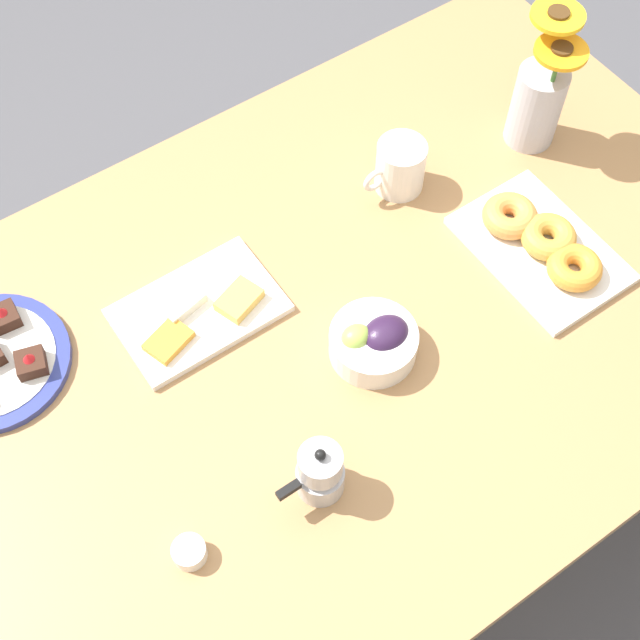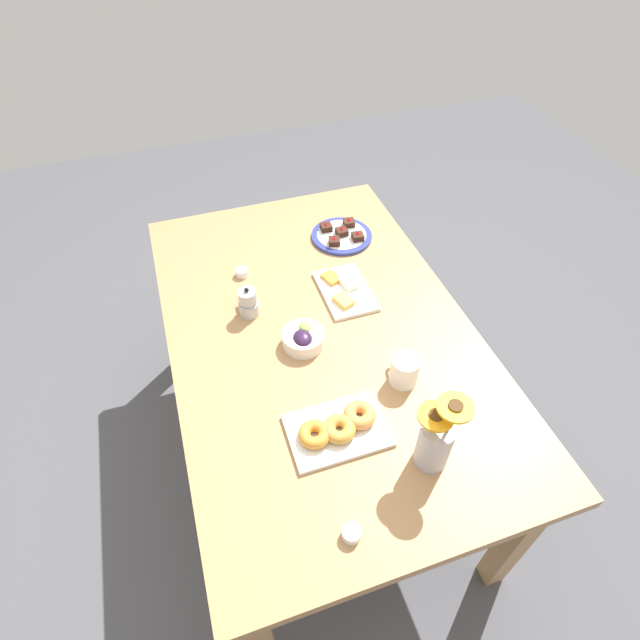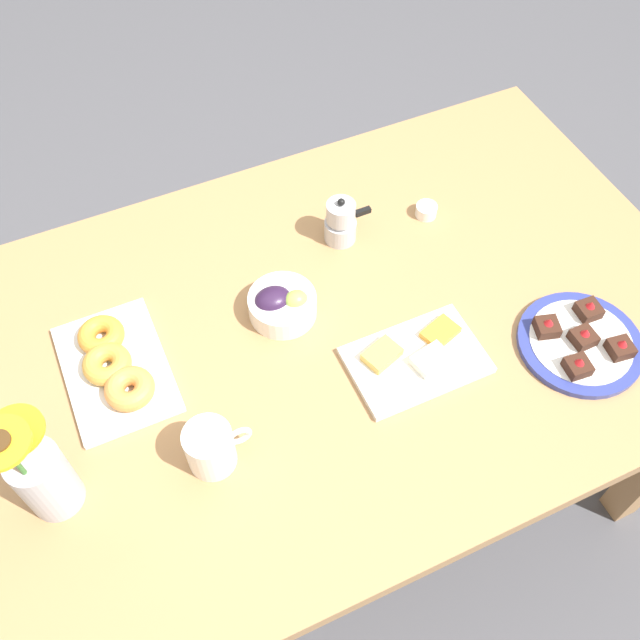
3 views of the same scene
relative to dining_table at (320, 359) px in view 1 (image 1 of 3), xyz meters
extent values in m
plane|color=#4C4C51|center=(0.00, 0.00, -0.65)|extent=(6.00, 6.00, 0.00)
cube|color=#A87A4C|center=(0.00, 0.00, 0.07)|extent=(1.60, 1.00, 0.04)
cube|color=#A87A4C|center=(-0.72, -0.42, -0.30)|extent=(0.07, 0.07, 0.70)
cylinder|color=white|center=(-0.29, -0.17, 0.13)|extent=(0.09, 0.09, 0.10)
cylinder|color=brown|center=(-0.29, -0.17, 0.18)|extent=(0.08, 0.08, 0.00)
torus|color=white|center=(-0.23, -0.17, 0.13)|extent=(0.05, 0.01, 0.05)
cylinder|color=white|center=(-0.05, 0.07, 0.11)|extent=(0.14, 0.14, 0.05)
ellipsoid|color=#2D1938|center=(-0.07, 0.08, 0.13)|extent=(0.08, 0.06, 0.04)
ellipsoid|color=#9EC14C|center=(-0.03, 0.06, 0.13)|extent=(0.05, 0.04, 0.04)
cube|color=white|center=(0.14, -0.14, 0.09)|extent=(0.26, 0.17, 0.01)
cube|color=#EFB74C|center=(0.08, -0.11, 0.11)|extent=(0.08, 0.07, 0.02)
cube|color=white|center=(0.16, -0.16, 0.11)|extent=(0.08, 0.06, 0.02)
cube|color=orange|center=(0.21, -0.11, 0.11)|extent=(0.08, 0.07, 0.01)
cube|color=white|center=(-0.40, 0.08, 0.09)|extent=(0.19, 0.28, 0.01)
torus|color=#DE8B41|center=(-0.38, 0.01, 0.12)|extent=(0.12, 0.12, 0.04)
torus|color=gold|center=(-0.41, 0.08, 0.12)|extent=(0.10, 0.10, 0.04)
torus|color=orange|center=(-0.40, 0.15, 0.12)|extent=(0.11, 0.11, 0.03)
cylinder|color=white|center=(0.35, 0.19, 0.10)|extent=(0.05, 0.05, 0.03)
cylinder|color=#C68923|center=(0.35, 0.19, 0.11)|extent=(0.04, 0.04, 0.01)
cube|color=#381E14|center=(0.40, -0.19, 0.11)|extent=(0.05, 0.05, 0.02)
cone|color=red|center=(0.40, -0.19, 0.13)|extent=(0.02, 0.02, 0.01)
cube|color=#381E14|center=(0.40, -0.29, 0.11)|extent=(0.05, 0.05, 0.02)
cone|color=red|center=(0.40, -0.29, 0.13)|extent=(0.02, 0.02, 0.01)
cylinder|color=#B2B2BC|center=(-0.55, -0.13, 0.16)|extent=(0.09, 0.09, 0.15)
cylinder|color=#3D702D|center=(-0.57, -0.15, 0.29)|extent=(0.01, 0.01, 0.10)
cylinder|color=yellow|center=(-0.57, -0.15, 0.34)|extent=(0.09, 0.09, 0.01)
cylinder|color=#472D14|center=(-0.57, -0.15, 0.35)|extent=(0.04, 0.04, 0.01)
cylinder|color=#3D702D|center=(-0.55, -0.11, 0.27)|extent=(0.01, 0.01, 0.06)
cylinder|color=orange|center=(-0.55, -0.11, 0.30)|extent=(0.09, 0.09, 0.01)
cylinder|color=#472D14|center=(-0.55, -0.11, 0.31)|extent=(0.04, 0.04, 0.01)
cylinder|color=#B7B7BC|center=(0.14, 0.21, 0.11)|extent=(0.07, 0.07, 0.05)
cylinder|color=#B7B7BC|center=(0.14, 0.21, 0.14)|extent=(0.05, 0.05, 0.01)
cylinder|color=#B7B7BC|center=(0.14, 0.21, 0.17)|extent=(0.06, 0.06, 0.04)
sphere|color=black|center=(0.14, 0.21, 0.20)|extent=(0.02, 0.02, 0.02)
cube|color=black|center=(0.20, 0.21, 0.15)|extent=(0.04, 0.01, 0.01)
camera|label=1|loc=(0.41, 0.59, 1.31)|focal=50.00mm
camera|label=2|loc=(-1.09, 0.36, 1.32)|focal=28.00mm
camera|label=3|loc=(-0.33, -0.73, 1.27)|focal=40.00mm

